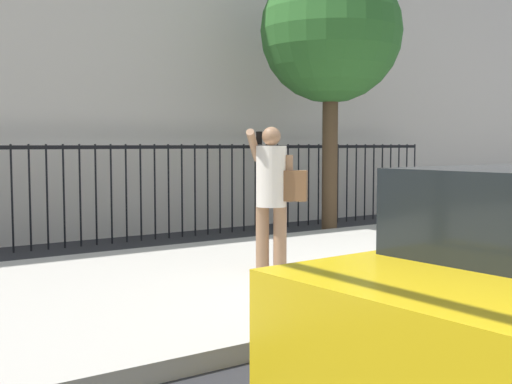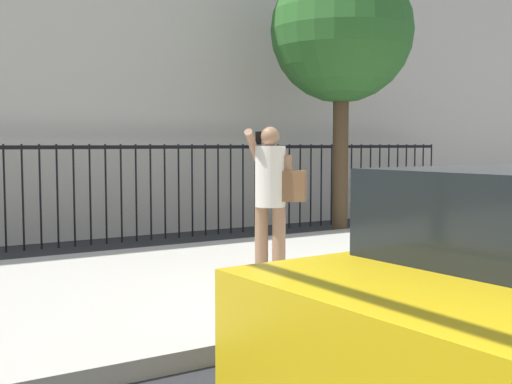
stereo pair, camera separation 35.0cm
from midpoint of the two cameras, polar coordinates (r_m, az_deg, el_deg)
The scene contains 5 objects.
ground_plane at distance 6.43m, azimuth 19.35°, elevation -10.32°, with size 60.00×60.00×0.00m, color #28282B.
sidewalk at distance 7.93m, azimuth 6.77°, elevation -6.78°, with size 28.00×4.40×0.15m, color #B2ADA3.
iron_fence at distance 10.93m, azimuth -5.43°, elevation 1.26°, with size 12.03×0.04×1.60m.
pedestrian_on_phone at distance 7.10m, azimuth 2.91°, elevation 0.30°, with size 0.68×0.68×1.64m.
street_tree_near at distance 11.22m, azimuth 8.59°, elevation 13.94°, with size 2.42×2.42×4.72m.
Camera 2 is at (-4.74, -3.96, 1.59)m, focal length 44.63 mm.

